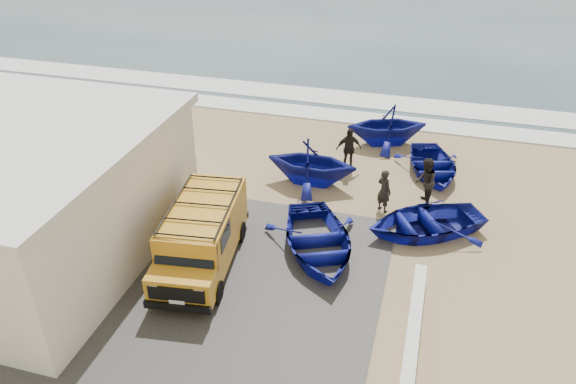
# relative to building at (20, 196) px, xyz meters

# --- Properties ---
(ground) EXTENTS (160.00, 160.00, 0.00)m
(ground) POSITION_rel_building_xyz_m (7.50, 2.00, -2.16)
(ground) COLOR tan
(slab) EXTENTS (12.00, 10.00, 0.05)m
(slab) POSITION_rel_building_xyz_m (5.50, -0.00, -2.14)
(slab) COLOR #413F3C
(slab) RESTS_ON ground
(surf_line) EXTENTS (180.00, 1.60, 0.06)m
(surf_line) POSITION_rel_building_xyz_m (7.50, 14.00, -2.13)
(surf_line) COLOR white
(surf_line) RESTS_ON ground
(surf_wash) EXTENTS (180.00, 2.20, 0.04)m
(surf_wash) POSITION_rel_building_xyz_m (7.50, 16.50, -2.14)
(surf_wash) COLOR white
(surf_wash) RESTS_ON ground
(building) EXTENTS (8.40, 9.40, 4.30)m
(building) POSITION_rel_building_xyz_m (0.00, 0.00, 0.00)
(building) COLOR white
(building) RESTS_ON ground
(parapet) EXTENTS (0.35, 6.00, 0.55)m
(parapet) POSITION_rel_building_xyz_m (12.50, -1.00, -1.89)
(parapet) COLOR silver
(parapet) RESTS_ON ground
(van) EXTENTS (2.55, 5.17, 2.13)m
(van) POSITION_rel_building_xyz_m (5.71, 0.92, -1.02)
(van) COLOR orange
(van) RESTS_ON ground
(boat_near_left) EXTENTS (4.79, 5.44, 0.93)m
(boat_near_left) POSITION_rel_building_xyz_m (9.11, 2.45, -1.70)
(boat_near_left) COLOR navy
(boat_near_left) RESTS_ON ground
(boat_near_right) EXTENTS (5.17, 4.74, 0.87)m
(boat_near_right) POSITION_rel_building_xyz_m (12.43, 4.64, -1.73)
(boat_near_right) COLOR navy
(boat_near_right) RESTS_ON ground
(boat_mid_left) EXTENTS (3.68, 3.20, 1.90)m
(boat_mid_left) POSITION_rel_building_xyz_m (7.81, 6.95, -1.21)
(boat_mid_left) COLOR navy
(boat_mid_left) RESTS_ON ground
(boat_mid_right) EXTENTS (3.71, 4.48, 0.80)m
(boat_mid_right) POSITION_rel_building_xyz_m (12.46, 9.04, -1.76)
(boat_mid_right) COLOR navy
(boat_mid_right) RESTS_ON ground
(boat_far_left) EXTENTS (4.43, 4.14, 1.89)m
(boat_far_left) POSITION_rel_building_xyz_m (10.24, 11.42, -1.22)
(boat_far_left) COLOR navy
(boat_far_left) RESTS_ON ground
(fisherman_front) EXTENTS (0.74, 0.70, 1.70)m
(fisherman_front) POSITION_rel_building_xyz_m (10.85, 5.67, -1.32)
(fisherman_front) COLOR black
(fisherman_front) RESTS_ON ground
(fisherman_middle) EXTENTS (0.76, 0.95, 1.90)m
(fisherman_middle) POSITION_rel_building_xyz_m (12.27, 6.53, -1.21)
(fisherman_middle) COLOR black
(fisherman_middle) RESTS_ON ground
(fisherman_back) EXTENTS (1.16, 0.84, 1.83)m
(fisherman_back) POSITION_rel_building_xyz_m (9.00, 8.60, -1.25)
(fisherman_back) COLOR black
(fisherman_back) RESTS_ON ground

